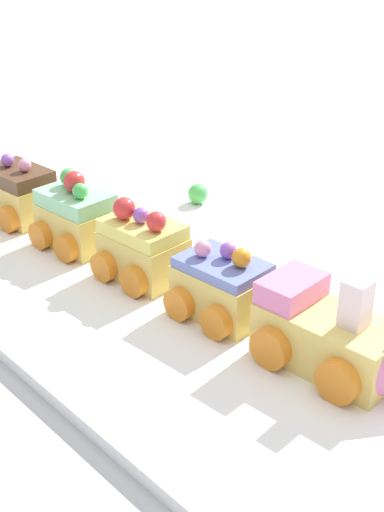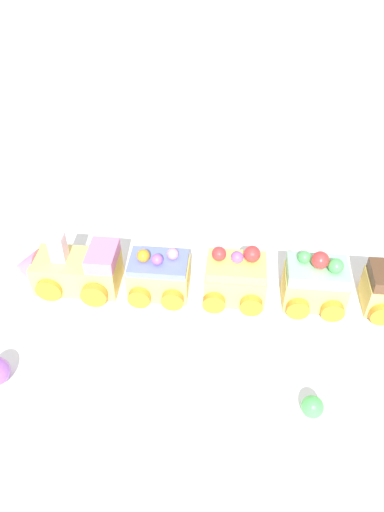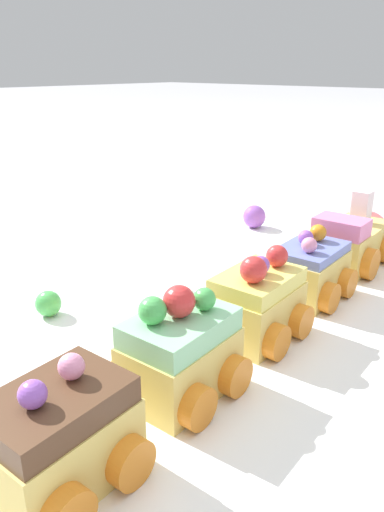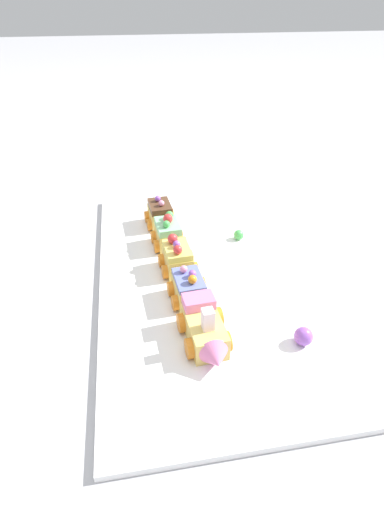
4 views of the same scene
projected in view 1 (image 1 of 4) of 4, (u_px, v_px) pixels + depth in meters
name	position (u px, v px, depth m)	size (l,w,h in m)	color
ground_plane	(197.00, 280.00, 0.68)	(10.00, 10.00, 0.00)	#B2B2B7
display_board	(197.00, 274.00, 0.68)	(0.76, 0.41, 0.01)	white
cake_train_locomotive	(340.00, 341.00, 0.52)	(0.14, 0.08, 0.08)	#EACC66
cake_car_blueberry	(222.00, 288.00, 0.59)	(0.08, 0.08, 0.07)	#EACC66
cake_car_lemon	(143.00, 249.00, 0.65)	(0.08, 0.08, 0.08)	#EACC66
cake_car_mint	(77.00, 218.00, 0.71)	(0.08, 0.08, 0.08)	#EACC66
cake_car_chocolate	(20.00, 195.00, 0.77)	(0.08, 0.08, 0.07)	#EACC66
gumball_green	(198.00, 194.00, 0.82)	(0.02, 0.02, 0.02)	#4CBC56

